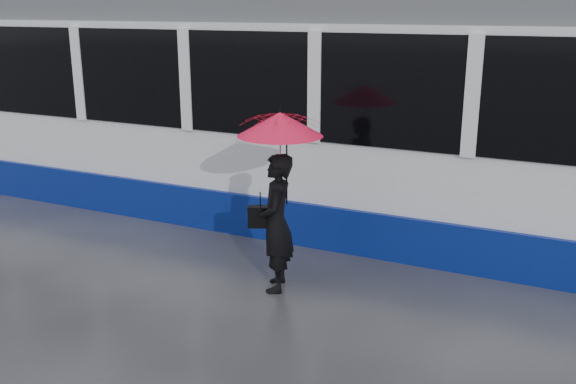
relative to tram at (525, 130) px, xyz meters
The scene contains 6 objects.
ground 4.56m from the tram, 143.99° to the right, with size 90.00×90.00×0.00m, color #2A2A2F.
rails 3.81m from the tram, behind, with size 34.00×1.51×0.02m.
tram is the anchor object (origin of this frame).
woman 3.63m from the tram, 131.56° to the right, with size 0.59×0.39×1.63m, color black.
umbrella 3.51m from the tram, 130.95° to the right, with size 1.25×1.25×1.10m.
handbag 3.75m from the tram, 134.34° to the right, with size 0.32×0.23×0.43m.
Camera 1 is at (4.25, -6.38, 3.22)m, focal length 40.00 mm.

